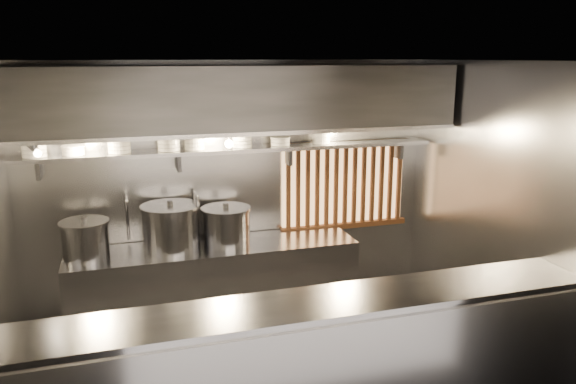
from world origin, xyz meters
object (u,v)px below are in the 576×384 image
stock_pot_mid (226,225)px  stock_pot_right (171,227)px  heat_lamp (34,147)px  pendant_bulb (229,144)px  stock_pot_left (85,240)px

stock_pot_mid → stock_pot_right: stock_pot_right is taller
stock_pot_mid → stock_pot_right: size_ratio=0.85×
heat_lamp → stock_pot_right: bearing=15.3°
pendant_bulb → stock_pot_right: 1.04m
heat_lamp → pendant_bulb: (1.80, 0.35, -0.11)m
pendant_bulb → heat_lamp: bearing=-169.0°
heat_lamp → stock_pot_right: heat_lamp is taller
stock_pot_left → stock_pot_right: size_ratio=0.85×
stock_pot_right → stock_pot_left: bearing=-177.2°
pendant_bulb → stock_pot_mid: size_ratio=0.29×
heat_lamp → stock_pot_left: bearing=39.5°
heat_lamp → stock_pot_right: 1.53m
pendant_bulb → stock_pot_right: pendant_bulb is taller
heat_lamp → stock_pot_mid: heat_lamp is taller
stock_pot_left → stock_pot_right: 0.83m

